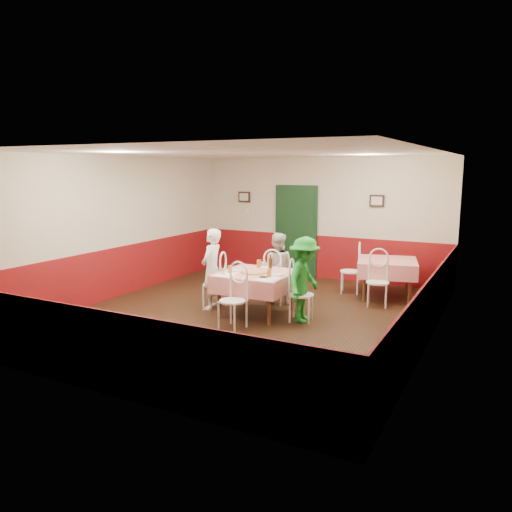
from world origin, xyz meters
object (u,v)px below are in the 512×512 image
at_px(chair_left, 214,285).
at_px(glass_a, 230,269).
at_px(glass_c, 259,264).
at_px(diner_far, 277,268).
at_px(chair_far, 276,280).
at_px(chair_second_b, 378,283).
at_px(chair_near, 233,301).
at_px(beer_bottle, 270,262).
at_px(wallet, 263,277).
at_px(diner_right, 304,280).
at_px(pizza, 254,272).
at_px(chair_second_a, 350,271).
at_px(glass_b, 269,273).
at_px(diner_left, 212,269).
at_px(second_table, 387,279).
at_px(main_table, 256,294).
at_px(chair_right, 301,295).

bearing_deg(chair_left, glass_a, 49.91).
height_order(glass_c, diner_far, diner_far).
distance_m(chair_far, chair_second_b, 1.90).
xyz_separation_m(chair_near, beer_bottle, (0.07, 1.25, 0.43)).
height_order(glass_c, wallet, glass_c).
height_order(glass_a, wallet, glass_a).
distance_m(chair_far, diner_right, 1.27).
xyz_separation_m(chair_left, glass_c, (0.70, 0.42, 0.38)).
xyz_separation_m(pizza, beer_bottle, (0.10, 0.44, 0.10)).
relative_size(chair_left, chair_second_a, 1.00).
xyz_separation_m(chair_second_a, beer_bottle, (-0.92, -1.89, 0.43)).
relative_size(wallet, diner_far, 0.08).
relative_size(chair_left, glass_b, 6.52).
bearing_deg(glass_c, chair_second_a, 58.54).
height_order(chair_far, diner_left, diner_left).
relative_size(second_table, beer_bottle, 4.77).
bearing_deg(glass_c, chair_far, 73.95).
bearing_deg(chair_second_a, glass_c, -44.72).
bearing_deg(chair_second_b, pizza, -151.61).
distance_m(main_table, chair_second_b, 2.34).
distance_m(glass_c, diner_left, 0.87).
bearing_deg(main_table, second_table, 52.43).
xyz_separation_m(beer_bottle, diner_right, (0.81, -0.38, -0.16)).
distance_m(glass_b, diner_left, 1.29).
bearing_deg(diner_far, main_table, 77.52).
bearing_deg(chair_right, main_table, 79.73).
bearing_deg(glass_c, diner_far, 75.58).
height_order(chair_near, wallet, chair_near).
bearing_deg(chair_left, glass_b, 66.81).
distance_m(second_table, chair_second_a, 0.75).
bearing_deg(chair_near, glass_a, 131.17).
bearing_deg(diner_right, chair_left, 91.10).
height_order(chair_right, wallet, chair_right).
relative_size(main_table, wallet, 11.09).
bearing_deg(diner_far, chair_second_a, -140.07).
bearing_deg(chair_second_a, glass_a, -41.74).
relative_size(chair_left, glass_c, 6.30).
distance_m(pizza, diner_right, 0.92).
bearing_deg(chair_second_a, glass_b, -27.48).
xyz_separation_m(glass_c, diner_far, (0.13, 0.50, -0.15)).
height_order(chair_second_a, glass_a, chair_second_a).
distance_m(glass_a, diner_left, 0.59).
relative_size(second_table, pizza, 2.45).
height_order(chair_far, chair_second_b, same).
height_order(main_table, wallet, wallet).
xyz_separation_m(glass_b, wallet, (-0.06, -0.09, -0.06)).
relative_size(chair_right, pizza, 1.97).
xyz_separation_m(chair_far, diner_left, (-0.88, -0.87, 0.29)).
bearing_deg(diner_left, chair_second_a, 135.03).
bearing_deg(chair_far, beer_bottle, 100.19).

